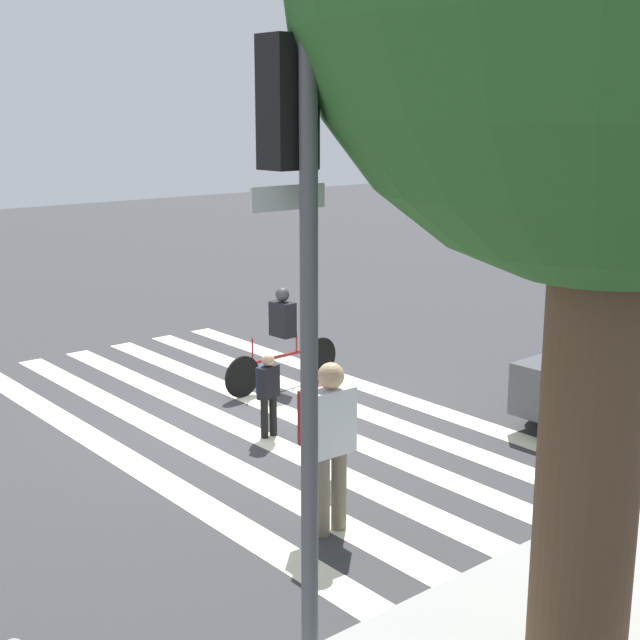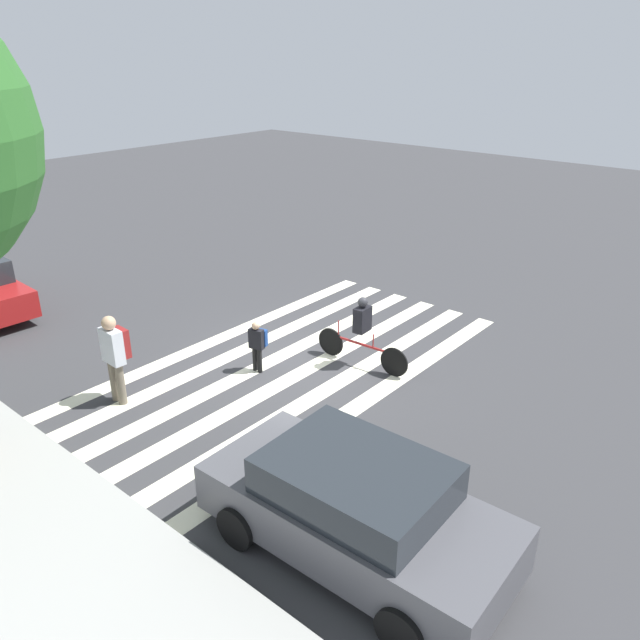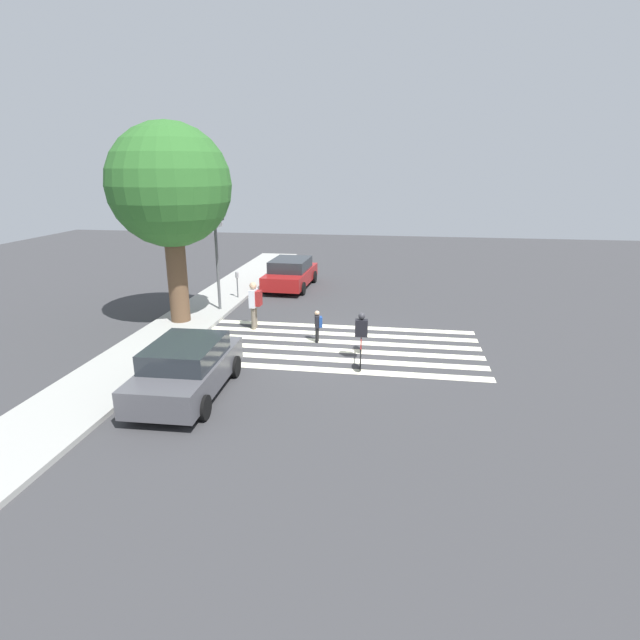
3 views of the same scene
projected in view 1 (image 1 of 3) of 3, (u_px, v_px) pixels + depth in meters
ground_plane at (257, 418)px, 12.78m from camera, size 60.00×60.00×0.00m
crosswalk_stripes at (257, 417)px, 12.78m from camera, size 4.81×10.00×0.01m
traffic_light at (297, 241)px, 5.79m from camera, size 0.60×0.50×4.96m
pedestrian_adult_yellow_jacket at (328, 433)px, 9.10m from camera, size 0.52×0.44×1.84m
pedestrian_adult_tall_backpack at (268, 388)px, 11.90m from camera, size 0.35×0.32×1.16m
cyclist_mid_street at (283, 334)px, 14.05m from camera, size 2.30×0.41×1.60m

